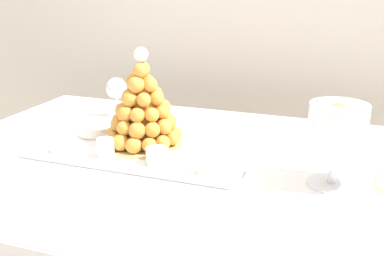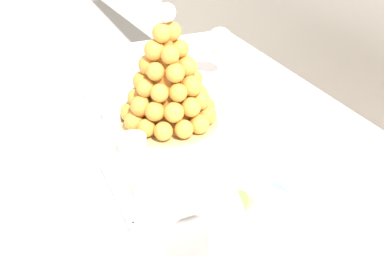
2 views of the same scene
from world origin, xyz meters
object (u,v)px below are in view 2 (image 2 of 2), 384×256
object	(u,v)px
creme_brulee_ramekin	(156,85)
macaron_goblet	(260,240)
serving_tray	(164,130)
dessert_cup_centre	(133,146)
wine_glass	(220,42)
dessert_cup_mid_right	(148,186)
dessert_cup_mid_left	(113,113)
croquembouche	(168,82)
dessert_cup_left	(93,91)

from	to	relation	value
creme_brulee_ramekin	macaron_goblet	xyz separation A→B (m)	(0.74, -0.12, 0.11)
serving_tray	dessert_cup_centre	xyz separation A→B (m)	(0.08, -0.10, 0.02)
creme_brulee_ramekin	wine_glass	size ratio (longest dim) A/B	0.69
serving_tray	dessert_cup_mid_right	bearing A→B (deg)	-27.58
macaron_goblet	dessert_cup_mid_left	bearing A→B (deg)	-176.32
creme_brulee_ramekin	macaron_goblet	size ratio (longest dim) A/B	0.46
wine_glass	croquembouche	bearing A→B (deg)	-47.80
dessert_cup_mid_left	wine_glass	bearing A→B (deg)	113.90
dessert_cup_centre	creme_brulee_ramekin	bearing A→B (deg)	151.24
dessert_cup_left	wine_glass	xyz separation A→B (m)	(-0.02, 0.38, 0.07)
wine_glass	creme_brulee_ramekin	bearing A→B (deg)	-80.56
serving_tray	dessert_cup_left	distance (m)	0.25
dessert_cup_centre	dessert_cup_mid_right	xyz separation A→B (m)	(0.15, -0.02, 0.00)
dessert_cup_mid_left	dessert_cup_mid_right	bearing A→B (deg)	-3.36
dessert_cup_mid_left	dessert_cup_left	bearing A→B (deg)	-174.51
dessert_cup_mid_left	dessert_cup_mid_right	xyz separation A→B (m)	(0.31, -0.02, 0.00)
croquembouche	dessert_cup_mid_left	xyz separation A→B (m)	(-0.06, -0.12, -0.08)
croquembouche	dessert_cup_mid_left	world-z (taller)	croquembouche
macaron_goblet	wine_glass	bearing A→B (deg)	156.97
wine_glass	dessert_cup_left	bearing A→B (deg)	-87.40
serving_tray	dessert_cup_mid_right	size ratio (longest dim) A/B	11.24
dessert_cup_centre	creme_brulee_ramekin	size ratio (longest dim) A/B	0.59
croquembouche	creme_brulee_ramekin	world-z (taller)	croquembouche
dessert_cup_mid_right	dessert_cup_centre	bearing A→B (deg)	173.38
wine_glass	serving_tray	bearing A→B (deg)	-47.58
croquembouche	dessert_cup_mid_left	bearing A→B (deg)	-116.18
dessert_cup_left	dessert_cup_mid_right	distance (m)	0.45
dessert_cup_mid_right	macaron_goblet	xyz separation A→B (m)	(0.30, 0.06, 0.10)
dessert_cup_mid_left	croquembouche	bearing A→B (deg)	63.82
dessert_cup_mid_right	macaron_goblet	world-z (taller)	macaron_goblet
serving_tray	croquembouche	distance (m)	0.12
croquembouche	creme_brulee_ramekin	bearing A→B (deg)	169.70
macaron_goblet	wine_glass	distance (m)	0.84
creme_brulee_ramekin	wine_glass	xyz separation A→B (m)	(-0.04, 0.21, 0.08)
dessert_cup_left	dessert_cup_mid_left	world-z (taller)	dessert_cup_mid_left
macaron_goblet	dessert_cup_mid_right	bearing A→B (deg)	-169.22
dessert_cup_mid_right	macaron_goblet	distance (m)	0.32
serving_tray	dessert_cup_left	bearing A→B (deg)	-153.16
croquembouche	dessert_cup_mid_right	bearing A→B (deg)	-29.39
dessert_cup_mid_right	creme_brulee_ramekin	size ratio (longest dim) A/B	0.54
serving_tray	wine_glass	bearing A→B (deg)	132.42
serving_tray	creme_brulee_ramekin	size ratio (longest dim) A/B	6.05
dessert_cup_centre	wine_glass	size ratio (longest dim) A/B	0.41
dessert_cup_mid_left	dessert_cup_mid_right	world-z (taller)	same
serving_tray	creme_brulee_ramekin	bearing A→B (deg)	165.16
dessert_cup_centre	dessert_cup_left	bearing A→B (deg)	-177.48
dessert_cup_mid_left	dessert_cup_centre	size ratio (longest dim) A/B	0.86
croquembouche	dessert_cup_centre	world-z (taller)	croquembouche
dessert_cup_mid_left	wine_glass	world-z (taller)	wine_glass
dessert_cup_mid_left	wine_glass	size ratio (longest dim) A/B	0.35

